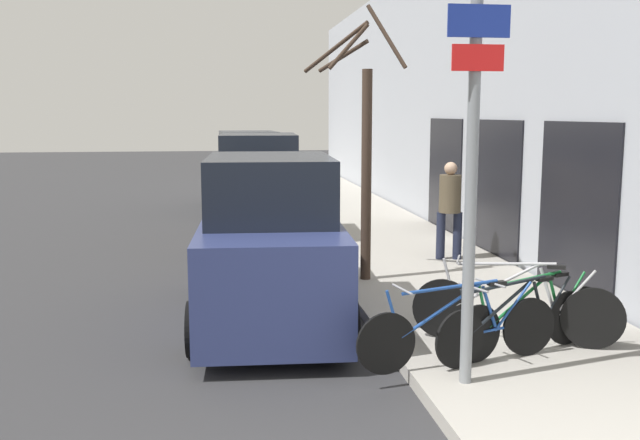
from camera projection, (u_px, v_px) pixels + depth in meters
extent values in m
plane|color=#333335|center=(265.00, 253.00, 14.26)|extent=(80.00, 80.00, 0.00)
cube|color=#ADA89E|center=(364.00, 225.00, 17.36)|extent=(3.20, 32.00, 0.15)
cube|color=#B2B7C1|center=(436.00, 94.00, 17.14)|extent=(0.20, 32.00, 6.50)
cube|color=black|center=(576.00, 209.00, 10.34)|extent=(0.03, 2.23, 2.51)
cube|color=black|center=(495.00, 188.00, 13.30)|extent=(0.03, 2.23, 2.51)
cube|color=black|center=(444.00, 174.00, 16.26)|extent=(0.03, 2.23, 2.51)
cylinder|color=gray|center=(471.00, 193.00, 6.76)|extent=(0.12, 0.12, 3.75)
cube|color=navy|center=(479.00, 21.00, 6.45)|extent=(0.59, 0.02, 0.29)
cube|color=red|center=(478.00, 58.00, 6.50)|extent=(0.50, 0.02, 0.24)
cylinder|color=black|center=(386.00, 344.00, 7.19)|extent=(0.64, 0.16, 0.65)
cylinder|color=black|center=(529.00, 327.00, 7.76)|extent=(0.64, 0.16, 0.65)
cylinder|color=#1E4799|center=(443.00, 309.00, 7.36)|extent=(0.95, 0.22, 0.53)
cylinder|color=#1E4799|center=(451.00, 287.00, 7.36)|extent=(1.10, 0.25, 0.08)
cylinder|color=#1E4799|center=(489.00, 307.00, 7.55)|extent=(0.21, 0.08, 0.47)
cylinder|color=#1E4799|center=(505.00, 327.00, 7.66)|extent=(0.59, 0.15, 0.08)
cylinder|color=#1E4799|center=(513.00, 306.00, 7.65)|extent=(0.45, 0.12, 0.52)
cylinder|color=#1E4799|center=(394.00, 316.00, 7.18)|extent=(0.20, 0.07, 0.56)
cube|color=black|center=(497.00, 283.00, 7.54)|extent=(0.21, 0.12, 0.04)
cylinder|color=#99999E|center=(402.00, 289.00, 7.17)|extent=(0.11, 0.44, 0.02)
cylinder|color=black|center=(460.00, 339.00, 7.36)|extent=(0.60, 0.26, 0.62)
cylinder|color=black|center=(567.00, 318.00, 8.14)|extent=(0.60, 0.26, 0.62)
cylinder|color=black|center=(504.00, 305.00, 7.61)|extent=(0.84, 0.36, 0.52)
cylinder|color=black|center=(510.00, 284.00, 7.62)|extent=(0.98, 0.41, 0.08)
cylinder|color=black|center=(538.00, 301.00, 7.87)|extent=(0.19, 0.10, 0.45)
cylinder|color=black|center=(550.00, 319.00, 8.00)|extent=(0.53, 0.23, 0.08)
cylinder|color=black|center=(556.00, 300.00, 8.01)|extent=(0.40, 0.18, 0.50)
cylinder|color=black|center=(466.00, 313.00, 7.36)|extent=(0.19, 0.10, 0.54)
cube|color=black|center=(545.00, 279.00, 7.87)|extent=(0.22, 0.15, 0.04)
cylinder|color=#99999E|center=(473.00, 288.00, 7.36)|extent=(0.18, 0.42, 0.02)
cylinder|color=black|center=(477.00, 334.00, 7.55)|extent=(0.60, 0.26, 0.63)
cylinder|color=black|center=(582.00, 313.00, 8.35)|extent=(0.60, 0.26, 0.63)
cylinder|color=#197233|center=(520.00, 300.00, 7.81)|extent=(0.86, 0.37, 0.52)
cylinder|color=#197233|center=(526.00, 279.00, 7.81)|extent=(1.00, 0.42, 0.08)
cylinder|color=#197233|center=(554.00, 296.00, 8.07)|extent=(0.20, 0.11, 0.45)
cylinder|color=#197233|center=(565.00, 314.00, 8.21)|extent=(0.54, 0.24, 0.08)
cylinder|color=#197233|center=(571.00, 295.00, 8.21)|extent=(0.41, 0.18, 0.50)
cylinder|color=#197233|center=(484.00, 308.00, 7.55)|extent=(0.19, 0.10, 0.54)
cube|color=black|center=(560.00, 274.00, 8.08)|extent=(0.22, 0.15, 0.04)
cylinder|color=#99999E|center=(490.00, 283.00, 7.55)|extent=(0.18, 0.42, 0.02)
cylinder|color=black|center=(442.00, 309.00, 8.38)|extent=(0.67, 0.30, 0.71)
cylinder|color=black|center=(593.00, 318.00, 7.97)|extent=(0.67, 0.30, 0.71)
cylinder|color=#B7B7BC|center=(498.00, 285.00, 8.18)|extent=(0.88, 0.39, 0.58)
cylinder|color=#B7B7BC|center=(506.00, 264.00, 8.12)|extent=(1.02, 0.45, 0.09)
cylinder|color=#B7B7BC|center=(547.00, 290.00, 8.05)|extent=(0.20, 0.11, 0.51)
cylinder|color=#B7B7BC|center=(566.00, 314.00, 8.04)|extent=(0.55, 0.25, 0.08)
cylinder|color=#B7B7BC|center=(575.00, 294.00, 7.98)|extent=(0.42, 0.20, 0.57)
cylinder|color=#B7B7BC|center=(450.00, 284.00, 8.31)|extent=(0.20, 0.11, 0.61)
cube|color=black|center=(556.00, 267.00, 7.99)|extent=(0.22, 0.15, 0.04)
cylinder|color=#99999E|center=(458.00, 259.00, 8.25)|extent=(0.19, 0.42, 0.02)
cube|color=navy|center=(270.00, 262.00, 9.55)|extent=(1.99, 4.56, 1.25)
cube|color=black|center=(269.00, 187.00, 9.22)|extent=(1.70, 2.41, 0.81)
cylinder|color=black|center=(212.00, 275.00, 10.91)|extent=(0.26, 0.66, 0.65)
cylinder|color=black|center=(325.00, 273.00, 11.06)|extent=(0.26, 0.66, 0.65)
cylinder|color=black|center=(197.00, 329.00, 8.17)|extent=(0.26, 0.66, 0.65)
cylinder|color=black|center=(347.00, 325.00, 8.33)|extent=(0.26, 0.66, 0.65)
cube|color=gray|center=(259.00, 203.00, 15.41)|extent=(1.99, 4.60, 1.36)
cube|color=black|center=(259.00, 153.00, 15.07)|extent=(1.69, 2.43, 0.81)
cylinder|color=black|center=(222.00, 219.00, 16.79)|extent=(0.25, 0.65, 0.64)
cylinder|color=black|center=(296.00, 218.00, 16.95)|extent=(0.25, 0.65, 0.64)
cylinder|color=black|center=(216.00, 239.00, 14.04)|extent=(0.25, 0.65, 0.64)
cylinder|color=black|center=(304.00, 238.00, 14.19)|extent=(0.25, 0.65, 0.64)
cube|color=#51565B|center=(248.00, 182.00, 20.76)|extent=(1.94, 4.30, 1.25)
cube|color=black|center=(248.00, 146.00, 20.44)|extent=(1.66, 2.27, 0.85)
cylinder|color=black|center=(216.00, 194.00, 21.92)|extent=(0.26, 0.66, 0.65)
cylinder|color=black|center=(271.00, 193.00, 22.26)|extent=(0.26, 0.66, 0.65)
cylinder|color=black|center=(222.00, 204.00, 19.40)|extent=(0.26, 0.66, 0.65)
cylinder|color=black|center=(284.00, 203.00, 19.74)|extent=(0.26, 0.66, 0.65)
cylinder|color=#1E2338|center=(457.00, 236.00, 12.92)|extent=(0.16, 0.16, 0.86)
cylinder|color=#1E2338|center=(441.00, 236.00, 12.92)|extent=(0.16, 0.16, 0.86)
cylinder|color=brown|center=(450.00, 194.00, 12.81)|extent=(0.39, 0.39, 0.68)
sphere|color=tan|center=(451.00, 168.00, 12.74)|extent=(0.23, 0.23, 0.23)
cylinder|color=#3D2D23|center=(366.00, 176.00, 11.18)|extent=(0.16, 0.16, 3.30)
cylinder|color=#3D2D23|center=(349.00, 46.00, 10.83)|extent=(0.65, 0.08, 0.71)
cylinder|color=#3D2D23|center=(387.00, 36.00, 10.71)|extent=(0.58, 0.46, 0.98)
cylinder|color=#3D2D23|center=(335.00, 48.00, 11.19)|extent=(0.94, 0.84, 0.76)
cylinder|color=#3D2D23|center=(343.00, 56.00, 11.15)|extent=(0.72, 0.67, 0.48)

